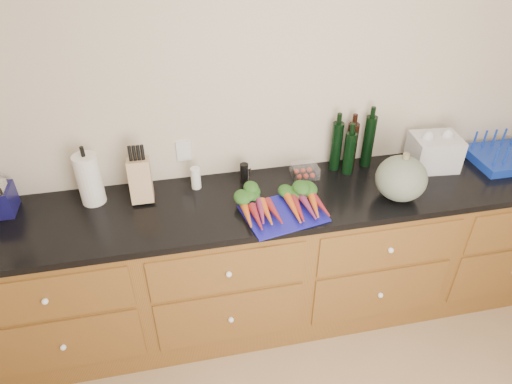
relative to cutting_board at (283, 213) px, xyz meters
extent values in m
cube|color=beige|center=(0.13, 0.48, 0.35)|extent=(4.10, 0.05, 2.60)
cube|color=brown|center=(0.13, 0.16, -0.50)|extent=(3.60, 0.60, 0.90)
cube|color=brown|center=(-1.22, -0.15, -0.23)|extent=(0.82, 0.01, 0.28)
sphere|color=white|center=(-1.22, -0.16, -0.23)|extent=(0.03, 0.03, 0.03)
cube|color=brown|center=(-1.22, -0.15, -0.59)|extent=(0.82, 0.01, 0.38)
sphere|color=white|center=(-1.22, -0.16, -0.59)|extent=(0.03, 0.03, 0.03)
cube|color=brown|center=(-0.32, -0.15, -0.23)|extent=(0.82, 0.01, 0.28)
sphere|color=white|center=(-0.32, -0.16, -0.23)|extent=(0.03, 0.03, 0.03)
cube|color=brown|center=(-0.32, -0.15, -0.59)|extent=(0.82, 0.01, 0.38)
sphere|color=white|center=(-0.32, -0.16, -0.59)|extent=(0.03, 0.03, 0.03)
cube|color=brown|center=(0.58, -0.15, -0.23)|extent=(0.82, 0.01, 0.28)
sphere|color=white|center=(0.58, -0.16, -0.23)|extent=(0.03, 0.03, 0.03)
cube|color=brown|center=(0.58, -0.15, -0.59)|extent=(0.82, 0.01, 0.38)
sphere|color=white|center=(0.58, -0.16, -0.59)|extent=(0.03, 0.03, 0.03)
cube|color=black|center=(0.13, 0.16, -0.03)|extent=(3.64, 0.62, 0.04)
cube|color=#161596|center=(0.00, 0.00, 0.00)|extent=(0.46, 0.38, 0.01)
cone|color=orange|center=(-0.19, -0.02, 0.03)|extent=(0.05, 0.22, 0.05)
cone|color=maroon|center=(-0.16, -0.02, 0.03)|extent=(0.05, 0.22, 0.05)
cone|color=#802754|center=(-0.12, -0.02, 0.03)|extent=(0.05, 0.22, 0.05)
cone|color=orange|center=(-0.09, -0.02, 0.03)|extent=(0.05, 0.22, 0.05)
cone|color=maroon|center=(-0.05, -0.02, 0.03)|extent=(0.05, 0.22, 0.05)
ellipsoid|color=#234E1A|center=(-0.12, 0.14, 0.04)|extent=(0.22, 0.13, 0.07)
cone|color=orange|center=(0.05, -0.02, 0.03)|extent=(0.05, 0.22, 0.05)
cone|color=maroon|center=(0.09, -0.02, 0.03)|extent=(0.05, 0.22, 0.05)
cone|color=#802754|center=(0.12, -0.02, 0.03)|extent=(0.05, 0.22, 0.05)
cone|color=orange|center=(0.16, -0.02, 0.03)|extent=(0.05, 0.22, 0.05)
cone|color=maroon|center=(0.19, -0.02, 0.03)|extent=(0.05, 0.22, 0.05)
ellipsoid|color=#234E1A|center=(0.12, 0.14, 0.04)|extent=(0.22, 0.13, 0.07)
ellipsoid|color=#536151|center=(0.66, 0.02, 0.12)|extent=(0.28, 0.28, 0.25)
cylinder|color=white|center=(-0.98, 0.32, 0.14)|extent=(0.13, 0.13, 0.29)
cube|color=tan|center=(-0.72, 0.30, 0.11)|extent=(0.12, 0.12, 0.23)
cylinder|color=white|center=(-0.42, 0.34, 0.06)|extent=(0.06, 0.06, 0.13)
cylinder|color=black|center=(-0.15, 0.34, 0.05)|extent=(0.05, 0.05, 0.12)
cylinder|color=silver|center=(-0.13, 0.34, 0.04)|extent=(0.04, 0.04, 0.10)
cube|color=white|center=(0.21, 0.33, 0.03)|extent=(0.15, 0.12, 0.07)
cylinder|color=black|center=(0.42, 0.38, 0.15)|extent=(0.07, 0.07, 0.30)
cylinder|color=black|center=(0.52, 0.39, 0.14)|extent=(0.07, 0.07, 0.28)
cylinder|color=black|center=(0.62, 0.38, 0.16)|extent=(0.07, 0.07, 0.32)
cylinder|color=black|center=(0.48, 0.32, 0.13)|extent=(0.07, 0.07, 0.26)
cube|color=#122FA1|center=(1.49, 0.24, 0.02)|extent=(0.42, 0.34, 0.05)
camera|label=1|loc=(-0.52, -1.83, 1.48)|focal=32.00mm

